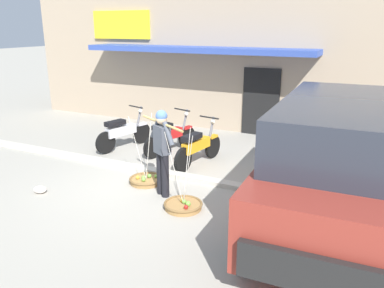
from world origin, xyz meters
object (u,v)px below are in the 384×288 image
(fruit_vendor, at_px, (162,147))
(plastic_litter_bag, at_px, (40,189))
(motorcycle_nearest_shop, at_px, (123,132))
(fruit_basket_left_side, at_px, (146,180))
(motorcycle_second_in_row, at_px, (170,136))
(parked_truck, at_px, (335,162))
(fruit_basket_right_side, at_px, (183,205))
(motorcycle_third_in_row, at_px, (198,147))

(fruit_vendor, xyz_separation_m, plastic_litter_bag, (-2.25, -0.98, -0.91))
(motorcycle_nearest_shop, relative_size, plastic_litter_bag, 6.34)
(fruit_basket_left_side, bearing_deg, motorcycle_second_in_row, 104.80)
(motorcycle_second_in_row, height_order, parked_truck, parked_truck)
(motorcycle_second_in_row, relative_size, plastic_litter_bag, 6.32)
(fruit_basket_right_side, bearing_deg, motorcycle_nearest_shop, 140.98)
(motorcycle_nearest_shop, distance_m, motorcycle_second_in_row, 1.32)
(fruit_basket_left_side, height_order, plastic_litter_bag, fruit_basket_left_side)
(motorcycle_nearest_shop, height_order, motorcycle_second_in_row, same)
(fruit_basket_left_side, bearing_deg, fruit_vendor, -30.02)
(fruit_vendor, height_order, fruit_basket_left_side, fruit_vendor)
(fruit_basket_left_side, distance_m, fruit_basket_right_side, 1.44)
(motorcycle_second_in_row, bearing_deg, fruit_basket_right_side, -56.72)
(parked_truck, bearing_deg, fruit_basket_left_side, 176.19)
(motorcycle_nearest_shop, relative_size, motorcycle_third_in_row, 0.98)
(fruit_basket_right_side, height_order, plastic_litter_bag, fruit_basket_right_side)
(motorcycle_nearest_shop, bearing_deg, parked_truck, -20.05)
(plastic_litter_bag, bearing_deg, fruit_basket_left_side, 39.53)
(fruit_vendor, xyz_separation_m, fruit_basket_right_side, (0.63, -0.36, -0.90))
(fruit_vendor, xyz_separation_m, parked_truck, (3.08, 0.11, 0.16))
(motorcycle_second_in_row, bearing_deg, fruit_vendor, -63.89)
(fruit_basket_left_side, height_order, parked_truck, parked_truck)
(plastic_litter_bag, bearing_deg, motorcycle_second_in_row, 71.57)
(fruit_basket_right_side, relative_size, plastic_litter_bag, 5.19)
(fruit_basket_right_side, bearing_deg, motorcycle_second_in_row, 123.28)
(plastic_litter_bag, bearing_deg, fruit_vendor, 23.61)
(motorcycle_third_in_row, distance_m, plastic_litter_bag, 3.56)
(fruit_vendor, relative_size, plastic_litter_bag, 6.05)
(fruit_vendor, distance_m, plastic_litter_bag, 2.62)
(motorcycle_second_in_row, distance_m, plastic_litter_bag, 3.52)
(fruit_vendor, distance_m, motorcycle_nearest_shop, 3.29)
(motorcycle_third_in_row, bearing_deg, motorcycle_second_in_row, 153.95)
(plastic_litter_bag, bearing_deg, motorcycle_third_in_row, 52.65)
(parked_truck, bearing_deg, fruit_basket_right_side, -169.02)
(fruit_vendor, bearing_deg, motorcycle_nearest_shop, 138.99)
(motorcycle_nearest_shop, bearing_deg, plastic_litter_bag, -86.39)
(motorcycle_second_in_row, xyz_separation_m, parked_truck, (4.22, -2.22, 0.68))
(fruit_basket_left_side, xyz_separation_m, fruit_basket_right_side, (1.25, -0.72, -0.00))
(motorcycle_third_in_row, bearing_deg, fruit_basket_left_side, -109.41)
(fruit_basket_left_side, xyz_separation_m, motorcycle_third_in_row, (0.52, 1.47, 0.38))
(motorcycle_nearest_shop, distance_m, motorcycle_third_in_row, 2.36)
(fruit_basket_right_side, distance_m, plastic_litter_bag, 2.95)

